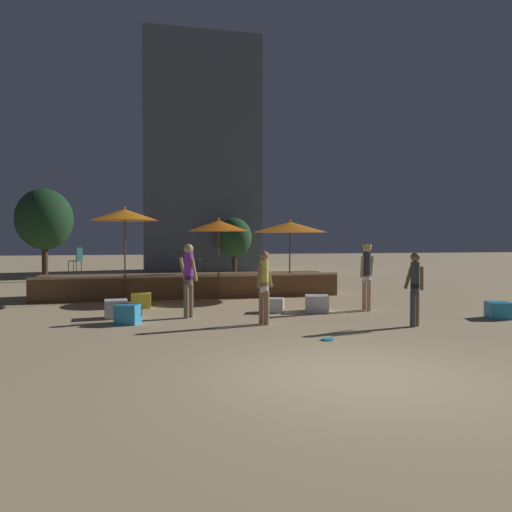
% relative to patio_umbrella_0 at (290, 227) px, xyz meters
% --- Properties ---
extents(ground_plane, '(120.00, 120.00, 0.00)m').
position_rel_patio_umbrella_0_xyz_m(ground_plane, '(-2.06, -9.93, -2.42)').
color(ground_plane, tan).
extents(wooden_deck, '(10.29, 2.38, 0.82)m').
position_rel_patio_umbrella_0_xyz_m(wooden_deck, '(-3.39, 1.14, -2.05)').
color(wooden_deck, brown).
rests_on(wooden_deck, ground).
extents(patio_umbrella_0, '(2.60, 2.60, 2.69)m').
position_rel_patio_umbrella_0_xyz_m(patio_umbrella_0, '(0.00, 0.00, 0.00)').
color(patio_umbrella_0, brown).
rests_on(patio_umbrella_0, ground).
extents(patio_umbrella_1, '(2.16, 2.16, 3.05)m').
position_rel_patio_umbrella_0_xyz_m(patio_umbrella_1, '(-5.56, -0.12, 0.35)').
color(patio_umbrella_1, brown).
rests_on(patio_umbrella_1, ground).
extents(patio_umbrella_2, '(2.04, 2.04, 2.72)m').
position_rel_patio_umbrella_0_xyz_m(patio_umbrella_2, '(-2.55, -0.23, 0.02)').
color(patio_umbrella_2, brown).
rests_on(patio_umbrella_2, ground).
extents(cube_seat_0, '(0.61, 0.61, 0.38)m').
position_rel_patio_umbrella_0_xyz_m(cube_seat_0, '(-1.49, -3.48, -2.23)').
color(cube_seat_0, white).
rests_on(cube_seat_0, ground).
extents(cube_seat_1, '(0.65, 0.65, 0.46)m').
position_rel_patio_umbrella_0_xyz_m(cube_seat_1, '(-5.39, -4.51, -2.19)').
color(cube_seat_1, '#2D9EDB').
rests_on(cube_seat_1, ground).
extents(cube_seat_2, '(0.58, 0.58, 0.42)m').
position_rel_patio_umbrella_0_xyz_m(cube_seat_2, '(-5.07, -1.69, -2.21)').
color(cube_seat_2, yellow).
rests_on(cube_seat_2, ground).
extents(cube_seat_3, '(0.61, 0.61, 0.46)m').
position_rel_patio_umbrella_0_xyz_m(cube_seat_3, '(-5.70, -3.52, -2.19)').
color(cube_seat_3, white).
rests_on(cube_seat_3, ground).
extents(cube_seat_4, '(0.80, 0.80, 0.45)m').
position_rel_patio_umbrella_0_xyz_m(cube_seat_4, '(-0.33, -3.63, -2.20)').
color(cube_seat_4, white).
rests_on(cube_seat_4, ground).
extents(cube_seat_5, '(0.68, 0.68, 0.41)m').
position_rel_patio_umbrella_0_xyz_m(cube_seat_5, '(3.73, -5.82, -2.22)').
color(cube_seat_5, '#2D9EDB').
rests_on(cube_seat_5, ground).
extents(person_0, '(0.49, 0.33, 1.73)m').
position_rel_patio_umbrella_0_xyz_m(person_0, '(-2.27, -5.35, -1.48)').
color(person_0, '#997051').
rests_on(person_0, ground).
extents(person_1, '(0.50, 0.30, 1.86)m').
position_rel_patio_umbrella_0_xyz_m(person_1, '(1.09, -3.78, -1.35)').
color(person_1, tan).
rests_on(person_1, ground).
extents(person_2, '(0.32, 0.46, 1.70)m').
position_rel_patio_umbrella_0_xyz_m(person_2, '(1.01, -6.41, -1.51)').
color(person_2, '#3F3F47').
rests_on(person_2, ground).
extents(person_3, '(0.47, 0.47, 1.88)m').
position_rel_patio_umbrella_0_xyz_m(person_3, '(-3.90, -3.95, -1.37)').
color(person_3, '#72664C').
rests_on(person_3, ground).
extents(bistro_chair_0, '(0.45, 0.45, 0.90)m').
position_rel_patio_umbrella_0_xyz_m(bistro_chair_0, '(-3.17, 1.63, -1.06)').
color(bistro_chair_0, '#2D3338').
rests_on(bistro_chair_0, wooden_deck).
extents(bistro_chair_1, '(0.46, 0.45, 0.90)m').
position_rel_patio_umbrella_0_xyz_m(bistro_chair_1, '(-7.15, 1.10, -1.06)').
color(bistro_chair_1, '#1E4C47').
rests_on(bistro_chair_1, wooden_deck).
extents(frisbee_disc, '(0.25, 0.25, 0.03)m').
position_rel_patio_umbrella_0_xyz_m(frisbee_disc, '(-1.48, -7.40, -2.41)').
color(frisbee_disc, '#33B2D8').
rests_on(frisbee_disc, ground).
extents(background_tree_0, '(2.63, 2.63, 4.41)m').
position_rel_patio_umbrella_0_xyz_m(background_tree_0, '(-9.49, 8.75, 0.52)').
color(background_tree_0, '#3D2B1C').
rests_on(background_tree_0, ground).
extents(background_tree_1, '(1.99, 1.99, 3.21)m').
position_rel_patio_umbrella_0_xyz_m(background_tree_1, '(0.12, 11.08, -0.33)').
color(background_tree_1, '#3D2B1C').
rests_on(background_tree_1, ground).
extents(distant_building, '(6.97, 4.91, 14.19)m').
position_rel_patio_umbrella_0_xyz_m(distant_building, '(-1.36, 14.92, 4.67)').
color(distant_building, '#4C5666').
rests_on(distant_building, ground).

